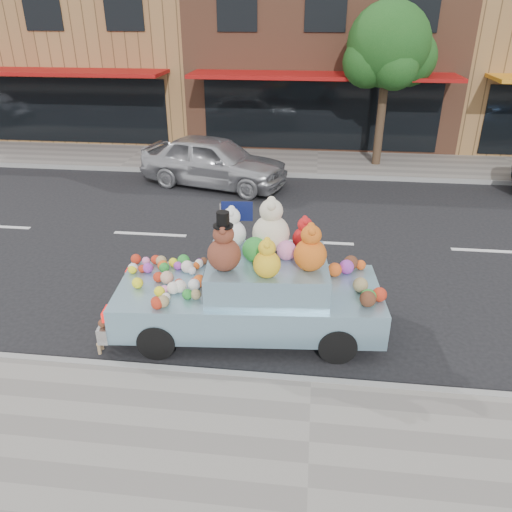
# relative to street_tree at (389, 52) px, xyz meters

# --- Properties ---
(ground) EXTENTS (120.00, 120.00, 0.00)m
(ground) POSITION_rel_street_tree_xyz_m (-2.03, -6.55, -3.69)
(ground) COLOR black
(ground) RESTS_ON ground
(near_sidewalk) EXTENTS (60.00, 3.00, 0.12)m
(near_sidewalk) POSITION_rel_street_tree_xyz_m (-2.03, -13.05, -3.63)
(near_sidewalk) COLOR gray
(near_sidewalk) RESTS_ON ground
(far_sidewalk) EXTENTS (60.00, 3.00, 0.12)m
(far_sidewalk) POSITION_rel_street_tree_xyz_m (-2.03, -0.05, -3.63)
(far_sidewalk) COLOR gray
(far_sidewalk) RESTS_ON ground
(near_kerb) EXTENTS (60.00, 0.12, 0.13)m
(near_kerb) POSITION_rel_street_tree_xyz_m (-2.03, -11.55, -3.63)
(near_kerb) COLOR gray
(near_kerb) RESTS_ON ground
(far_kerb) EXTENTS (60.00, 0.12, 0.13)m
(far_kerb) POSITION_rel_street_tree_xyz_m (-2.03, -1.55, -3.63)
(far_kerb) COLOR gray
(far_kerb) RESTS_ON ground
(storefront_left) EXTENTS (10.00, 9.80, 7.30)m
(storefront_left) POSITION_rel_street_tree_xyz_m (-12.03, 5.42, -0.05)
(storefront_left) COLOR olive
(storefront_left) RESTS_ON ground
(storefront_mid) EXTENTS (10.00, 9.80, 7.30)m
(storefront_mid) POSITION_rel_street_tree_xyz_m (-2.03, 5.42, -0.05)
(storefront_mid) COLOR brown
(storefront_mid) RESTS_ON ground
(street_tree) EXTENTS (3.00, 2.70, 5.22)m
(street_tree) POSITION_rel_street_tree_xyz_m (0.00, 0.00, 0.00)
(street_tree) COLOR #38281C
(street_tree) RESTS_ON ground
(car_silver) EXTENTS (4.82, 2.95, 1.53)m
(car_silver) POSITION_rel_street_tree_xyz_m (-5.18, -2.67, -2.93)
(car_silver) COLOR #BCBCC1
(car_silver) RESTS_ON ground
(art_car) EXTENTS (4.61, 2.10, 2.30)m
(art_car) POSITION_rel_street_tree_xyz_m (-3.06, -10.24, -2.88)
(art_car) COLOR black
(art_car) RESTS_ON ground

